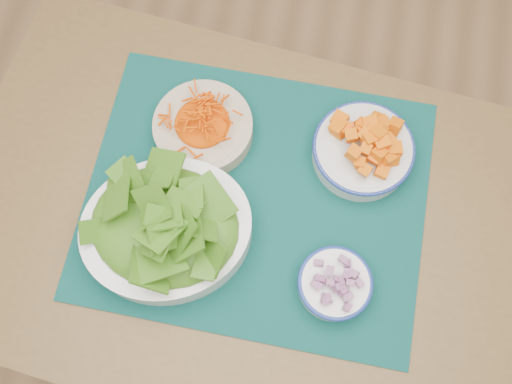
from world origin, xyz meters
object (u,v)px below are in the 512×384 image
at_px(lettuce_bowl, 165,226).
at_px(onion_bowl, 335,283).
at_px(placemat, 256,198).
at_px(carrot_bowl, 203,126).
at_px(table, 247,235).
at_px(squash_bowl, 364,148).

bearing_deg(lettuce_bowl, onion_bowl, -29.13).
distance_m(placemat, lettuce_bowl, 0.18).
xyz_separation_m(placemat, onion_bowl, (0.16, -0.13, 0.03)).
bearing_deg(carrot_bowl, table, -53.78).
relative_size(carrot_bowl, lettuce_bowl, 0.59).
height_order(placemat, onion_bowl, onion_bowl).
distance_m(carrot_bowl, onion_bowl, 0.37).
height_order(table, placemat, placemat).
bearing_deg(table, squash_bowl, 46.07).
bearing_deg(table, carrot_bowl, 131.97).
relative_size(table, squash_bowl, 6.06).
bearing_deg(carrot_bowl, onion_bowl, -40.61).
height_order(placemat, lettuce_bowl, lettuce_bowl).
bearing_deg(placemat, lettuce_bowl, -143.83).
height_order(placemat, squash_bowl, squash_bowl).
bearing_deg(placemat, carrot_bowl, 138.64).
distance_m(table, squash_bowl, 0.29).
bearing_deg(squash_bowl, table, -139.68).
relative_size(squash_bowl, onion_bowl, 1.22).
height_order(lettuce_bowl, onion_bowl, lettuce_bowl).
bearing_deg(lettuce_bowl, squash_bowl, 12.23).
height_order(placemat, carrot_bowl, carrot_bowl).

